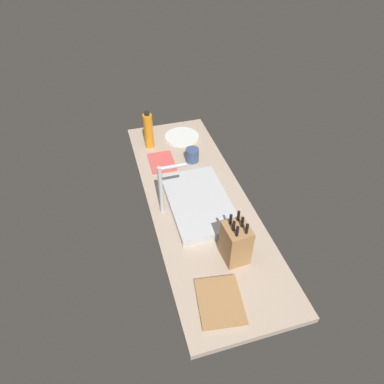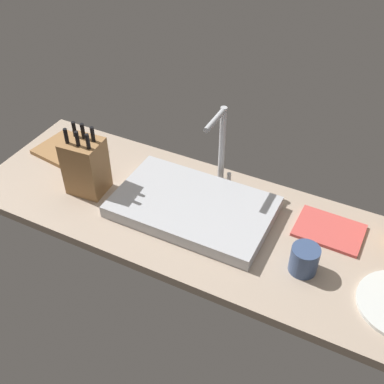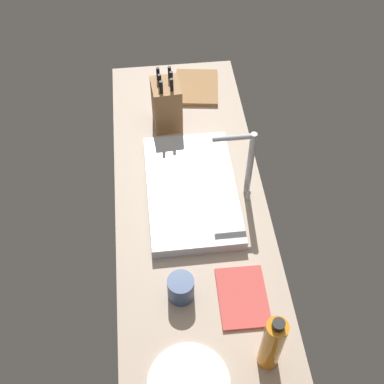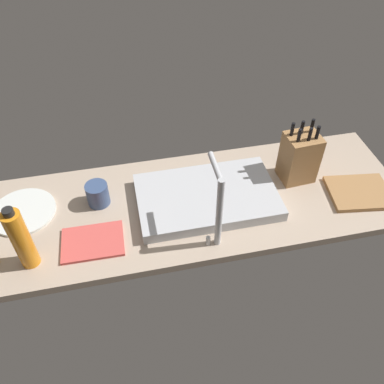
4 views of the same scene
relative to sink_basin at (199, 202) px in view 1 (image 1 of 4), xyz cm
name	(u,v)px [view 1 (image 1 of 4)]	position (x,y,z in cm)	size (l,w,h in cm)	color
countertop_slab	(197,200)	(6.08, -0.75, -4.08)	(175.70, 58.27, 3.50)	tan
sink_basin	(199,202)	(0.00, 0.00, 0.00)	(55.75, 34.00, 4.66)	#B7BABF
faucet	(164,186)	(1.40, 19.81, 16.42)	(5.50, 15.67, 31.77)	#B7BABF
knife_block	(236,243)	(-40.50, -6.17, 8.71)	(14.28, 12.49, 27.28)	#9E7042
cutting_board	(220,301)	(-62.39, 9.23, -1.43)	(24.66, 19.77, 1.80)	#9E7042
soap_bottle	(148,129)	(81.17, 14.21, 3.41)	(5.13, 5.13, 13.30)	gold
water_bottle	(148,131)	(67.66, 16.02, 10.55)	(6.45, 6.45, 27.25)	orange
dinner_plate	(182,137)	(72.40, -8.91, -1.73)	(25.27, 25.27, 1.20)	silver
dish_towel	(162,162)	(46.12, 12.07, -1.73)	(22.52, 16.23, 1.20)	#CC4C47
coffee_mug	(192,155)	(42.72, -8.32, 2.38)	(8.92, 8.92, 9.42)	#384C75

